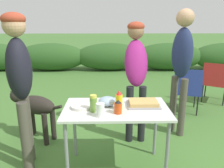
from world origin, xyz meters
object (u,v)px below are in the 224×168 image
object	(u,v)px
food_tray	(143,103)
camp_chair_near_hedge	(215,80)
mixing_bowl	(107,101)
camp_chair_green_behind_table	(187,88)
standing_person_in_navy_coat	(182,60)
dog	(34,107)
hot_sauce_bottle	(118,107)
folding_table	(116,115)
paper_cup_stack	(100,110)
standing_person_with_beanie	(20,76)
plate_stack	(82,106)
relish_jar	(93,104)
mustard_bottle	(119,100)
standing_person_in_red_jacket	(136,66)

from	to	relation	value
food_tray	camp_chair_near_hedge	bearing A→B (deg)	48.53
food_tray	camp_chair_near_hedge	size ratio (longest dim) A/B	0.41
mixing_bowl	camp_chair_green_behind_table	xyz separation A→B (m)	(1.41, 1.50, -0.32)
standing_person_in_navy_coat	dog	distance (m)	2.13
hot_sauce_bottle	standing_person_in_navy_coat	size ratio (longest dim) A/B	0.08
folding_table	camp_chair_near_hedge	xyz separation A→B (m)	(2.08, 2.08, -0.20)
paper_cup_stack	standing_person_with_beanie	size ratio (longest dim) A/B	0.08
hot_sauce_bottle	plate_stack	bearing A→B (deg)	158.41
relish_jar	dog	xyz separation A→B (m)	(-0.88, 0.79, -0.34)
mixing_bowl	plate_stack	bearing A→B (deg)	-166.23
plate_stack	hot_sauce_bottle	world-z (taller)	hot_sauce_bottle
paper_cup_stack	dog	size ratio (longest dim) A/B	0.15
standing_person_with_beanie	paper_cup_stack	bearing A→B (deg)	-125.10
dog	mixing_bowl	bearing A→B (deg)	-97.01
paper_cup_stack	camp_chair_green_behind_table	bearing A→B (deg)	50.26
folding_table	dog	xyz separation A→B (m)	(-1.11, 0.70, -0.18)
folding_table	mustard_bottle	bearing A→B (deg)	-54.69
plate_stack	relish_jar	bearing A→B (deg)	-37.03
standing_person_in_red_jacket	dog	size ratio (longest dim) A/B	1.89
food_tray	paper_cup_stack	size ratio (longest dim) A/B	2.60
plate_stack	standing_person_with_beanie	xyz separation A→B (m)	(-0.64, 0.09, 0.31)
mustard_bottle	standing_person_with_beanie	size ratio (longest dim) A/B	0.12
standing_person_in_red_jacket	standing_person_in_navy_coat	world-z (taller)	standing_person_in_navy_coat
camp_chair_near_hedge	camp_chair_green_behind_table	bearing A→B (deg)	-114.25
hot_sauce_bottle	standing_person_in_red_jacket	bearing A→B (deg)	72.29
relish_jar	mustard_bottle	world-z (taller)	mustard_bottle
food_tray	standing_person_with_beanie	xyz separation A→B (m)	(-1.29, 0.05, 0.30)
standing_person_in_red_jacket	dog	world-z (taller)	standing_person_in_red_jacket
folding_table	camp_chair_near_hedge	world-z (taller)	camp_chair_near_hedge
plate_stack	hot_sauce_bottle	xyz separation A→B (m)	(0.37, -0.15, 0.05)
mustard_bottle	hot_sauce_bottle	distance (m)	0.11
mixing_bowl	camp_chair_green_behind_table	size ratio (longest dim) A/B	0.23
relish_jar	camp_chair_green_behind_table	world-z (taller)	relish_jar
standing_person_in_red_jacket	camp_chair_green_behind_table	xyz separation A→B (m)	(1.03, 0.84, -0.57)
paper_cup_stack	hot_sauce_bottle	xyz separation A→B (m)	(0.17, 0.07, -0.00)
dog	standing_person_in_navy_coat	bearing A→B (deg)	-61.67
plate_stack	standing_person_in_navy_coat	world-z (taller)	standing_person_in_navy_coat
paper_cup_stack	standing_person_in_navy_coat	xyz separation A→B (m)	(1.09, 1.04, 0.30)
folding_table	dog	distance (m)	1.32
standing_person_in_red_jacket	standing_person_in_navy_coat	xyz separation A→B (m)	(0.64, 0.10, 0.06)
folding_table	paper_cup_stack	world-z (taller)	paper_cup_stack
mustard_bottle	standing_person_in_navy_coat	size ratio (longest dim) A/B	0.11
standing_person_in_navy_coat	camp_chair_green_behind_table	bearing A→B (deg)	122.45
relish_jar	mustard_bottle	xyz separation A→B (m)	(0.26, 0.05, 0.01)
plate_stack	dog	bearing A→B (deg)	137.23
camp_chair_green_behind_table	food_tray	bearing A→B (deg)	-109.39
standing_person_with_beanie	camp_chair_green_behind_table	distance (m)	2.81
standing_person_with_beanie	dog	world-z (taller)	standing_person_with_beanie
food_tray	mixing_bowl	bearing A→B (deg)	177.48
hot_sauce_bottle	camp_chair_green_behind_table	size ratio (longest dim) A/B	0.17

